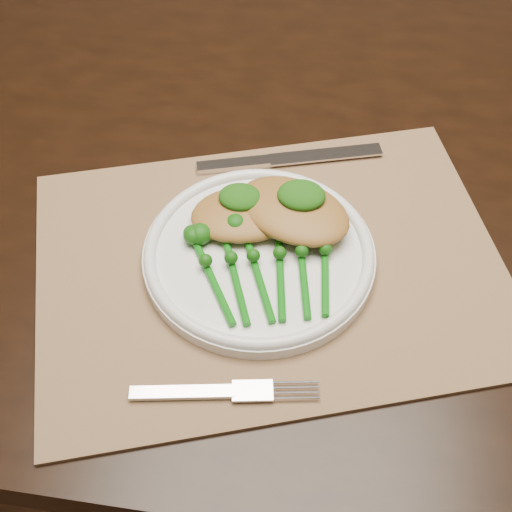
# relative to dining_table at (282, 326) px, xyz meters

# --- Properties ---
(floor) EXTENTS (4.00, 4.00, 0.00)m
(floor) POSITION_rel_dining_table_xyz_m (0.13, 0.04, -0.38)
(floor) COLOR brown
(floor) RESTS_ON ground
(dining_table) EXTENTS (1.61, 0.91, 0.75)m
(dining_table) POSITION_rel_dining_table_xyz_m (0.00, 0.00, 0.00)
(dining_table) COLOR black
(dining_table) RESTS_ON ground
(placemat) EXTENTS (0.59, 0.51, 0.00)m
(placemat) POSITION_rel_dining_table_xyz_m (-0.00, -0.17, 0.38)
(placemat) COLOR #856343
(placemat) RESTS_ON dining_table
(dinner_plate) EXTENTS (0.25, 0.25, 0.02)m
(dinner_plate) POSITION_rel_dining_table_xyz_m (-0.02, -0.17, 0.39)
(dinner_plate) COLOR white
(dinner_plate) RESTS_ON placemat
(knife) EXTENTS (0.22, 0.08, 0.01)m
(knife) POSITION_rel_dining_table_xyz_m (-0.02, -0.01, 0.38)
(knife) COLOR silver
(knife) RESTS_ON placemat
(fork) EXTENTS (0.18, 0.05, 0.01)m
(fork) POSITION_rel_dining_table_xyz_m (-0.01, -0.33, 0.38)
(fork) COLOR silver
(fork) RESTS_ON placemat
(chicken_fillet_left) EXTENTS (0.14, 0.11, 0.02)m
(chicken_fillet_left) POSITION_rel_dining_table_xyz_m (-0.04, -0.13, 0.40)
(chicken_fillet_left) COLOR #A16E2E
(chicken_fillet_left) RESTS_ON dinner_plate
(chicken_fillet_right) EXTENTS (0.16, 0.14, 0.03)m
(chicken_fillet_right) POSITION_rel_dining_table_xyz_m (0.02, -0.12, 0.41)
(chicken_fillet_right) COLOR #A16E2E
(chicken_fillet_right) RESTS_ON dinner_plate
(pesto_dollop_left) EXTENTS (0.05, 0.04, 0.02)m
(pesto_dollop_left) POSITION_rel_dining_table_xyz_m (-0.04, -0.12, 0.42)
(pesto_dollop_left) COLOR #103F09
(pesto_dollop_left) RESTS_ON chicken_fillet_left
(pesto_dollop_right) EXTENTS (0.05, 0.04, 0.02)m
(pesto_dollop_right) POSITION_rel_dining_table_xyz_m (0.02, -0.11, 0.43)
(pesto_dollop_right) COLOR #103F09
(pesto_dollop_right) RESTS_ON chicken_fillet_right
(broccolini_bundle) EXTENTS (0.18, 0.19, 0.04)m
(broccolini_bundle) POSITION_rel_dining_table_xyz_m (-0.00, -0.20, 0.40)
(broccolini_bundle) COLOR #0C5F0D
(broccolini_bundle) RESTS_ON dinner_plate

